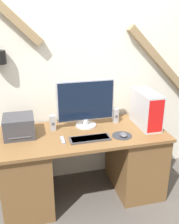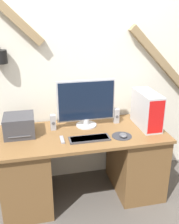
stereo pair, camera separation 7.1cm
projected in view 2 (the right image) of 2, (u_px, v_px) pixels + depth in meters
name	position (u px, v px, depth m)	size (l,w,h in m)	color
ground_plane	(91.00, 217.00, 2.54)	(12.00, 12.00, 0.00)	#4C4742
wall_back	(74.00, 63.00, 2.77)	(6.40, 0.18, 2.70)	silver
desk	(83.00, 163.00, 2.74)	(1.64, 0.73, 0.74)	brown
monitor	(86.00, 103.00, 2.67)	(0.60, 0.21, 0.49)	#B7B7BC
keyboard	(89.00, 139.00, 2.46)	(0.38, 0.13, 0.02)	#3D3D42
mousepad	(122.00, 136.00, 2.53)	(0.19, 0.19, 0.00)	#2D2D33
mouse	(123.00, 135.00, 2.51)	(0.07, 0.09, 0.03)	#4C4C51
computer_tower	(147.00, 110.00, 2.69)	(0.18, 0.44, 0.37)	#B2B2B7
printer	(19.00, 125.00, 2.53)	(0.29, 0.29, 0.20)	#38383D
speaker_left	(53.00, 122.00, 2.65)	(0.05, 0.06, 0.16)	#99999E
speaker_right	(116.00, 116.00, 2.81)	(0.05, 0.06, 0.16)	#99999E
remote_control	(62.00, 140.00, 2.45)	(0.03, 0.14, 0.02)	gray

